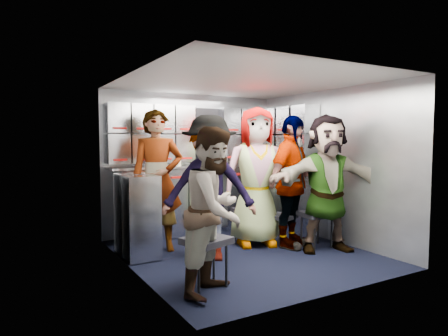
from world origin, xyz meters
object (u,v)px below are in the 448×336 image
attendant_arc_a (216,210)px  attendant_arc_d (291,182)px  jump_seat_mid_left (202,220)px  jump_seat_near_right (317,216)px  jump_seat_near_left (207,243)px  jump_seat_mid_right (282,218)px  attendant_standing (157,180)px  attendant_arc_e (327,183)px  jump_seat_center (249,213)px  attendant_arc_b (209,188)px  attendant_arc_c (256,176)px

attendant_arc_a → attendant_arc_d: bearing=-6.8°
jump_seat_mid_left → jump_seat_near_right: (1.46, -0.42, -0.02)m
jump_seat_near_right → jump_seat_near_left: bearing=-164.8°
jump_seat_near_left → jump_seat_mid_right: bearing=28.6°
jump_seat_mid_right → attendant_standing: bearing=161.0°
jump_seat_mid_left → attendant_arc_e: attendant_arc_e is taller
jump_seat_near_right → jump_seat_mid_right: bearing=128.1°
jump_seat_mid_left → attendant_standing: bearing=128.9°
jump_seat_center → jump_seat_mid_right: 0.46m
jump_seat_near_right → attendant_arc_a: 2.04m
jump_seat_near_right → attendant_arc_a: attendant_arc_a is taller
jump_seat_mid_right → jump_seat_center: bearing=133.3°
jump_seat_mid_left → jump_seat_center: (0.86, 0.28, -0.03)m
attendant_arc_a → attendant_standing: bearing=53.3°
jump_seat_center → attendant_arc_b: attendant_arc_b is taller
jump_seat_near_left → attendant_arc_e: (1.88, 0.33, 0.45)m
attendant_standing → attendant_arc_a: (-0.04, -1.59, -0.13)m
jump_seat_near_left → jump_seat_mid_left: 1.02m
jump_seat_mid_right → attendant_standing: 1.74m
attendant_arc_d → attendant_arc_b: bearing=153.3°
attendant_standing → attendant_arc_c: 1.31m
jump_seat_center → attendant_arc_d: bearing=-58.5°
jump_seat_center → attendant_arc_d: 0.76m
attendant_arc_a → attendant_arc_b: attendant_arc_b is taller
jump_seat_center → attendant_arc_a: 1.92m
jump_seat_near_right → attendant_arc_b: attendant_arc_b is taller
attendant_arc_b → attendant_arc_c: bearing=47.3°
attendant_arc_d → attendant_arc_e: size_ratio=1.00×
attendant_arc_c → jump_seat_mid_right: bearing=-6.0°
jump_seat_center → attendant_arc_a: size_ratio=0.30×
jump_seat_center → attendant_arc_c: 0.55m
attendant_arc_a → attendant_arc_b: size_ratio=0.90×
jump_seat_mid_left → attendant_arc_c: (0.86, 0.10, 0.49)m
attendant_arc_a → jump_seat_mid_left: bearing=33.6°
jump_seat_near_right → attendant_arc_b: (-1.46, 0.24, 0.43)m
attendant_arc_d → attendant_arc_e: (0.28, -0.36, 0.00)m
jump_seat_near_left → jump_seat_mid_right: jump_seat_near_left is taller
attendant_arc_c → attendant_arc_a: bearing=-116.6°
attendant_arc_a → attendant_arc_b: 1.02m
jump_seat_mid_right → attendant_arc_a: size_ratio=0.29×
attendant_arc_b → attendant_arc_c: 0.91m
jump_seat_mid_left → jump_seat_near_right: 1.52m
jump_seat_mid_right → attendant_arc_d: bearing=-90.0°
jump_seat_mid_right → attendant_arc_b: size_ratio=0.26×
attendant_arc_c → attendant_arc_e: 0.92m
attendant_arc_c → attendant_arc_d: 0.46m
jump_seat_mid_left → jump_seat_center: size_ratio=1.08×
attendant_arc_c → attendant_arc_d: size_ratio=1.07×
attendant_arc_b → jump_seat_near_right: bearing=20.0°
jump_seat_center → attendant_arc_a: (-1.28, -1.39, 0.36)m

